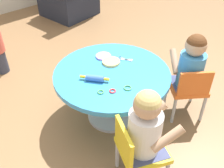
{
  "coord_description": "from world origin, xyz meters",
  "views": [
    {
      "loc": [
        -1.14,
        -1.28,
        1.69
      ],
      "look_at": [
        0.0,
        0.0,
        0.37
      ],
      "focal_mm": 41.57,
      "sensor_mm": 36.0,
      "label": 1
    }
  ],
  "objects_px": {
    "rolling_pin": "(95,78)",
    "seated_child_right": "(192,63)",
    "child_chair_left": "(138,150)",
    "craft_table": "(112,83)",
    "seated_child_left": "(146,125)",
    "child_chair_right": "(188,88)",
    "craft_scissors": "(123,59)"
  },
  "relations": [
    {
      "from": "seated_child_left",
      "to": "child_chair_right",
      "type": "height_order",
      "value": "seated_child_left"
    },
    {
      "from": "craft_scissors",
      "to": "seated_child_left",
      "type": "bearing_deg",
      "value": -123.61
    },
    {
      "from": "seated_child_left",
      "to": "seated_child_right",
      "type": "relative_size",
      "value": 1.0
    },
    {
      "from": "craft_table",
      "to": "seated_child_right",
      "type": "distance_m",
      "value": 0.67
    },
    {
      "from": "rolling_pin",
      "to": "seated_child_right",
      "type": "bearing_deg",
      "value": -28.99
    },
    {
      "from": "craft_scissors",
      "to": "craft_table",
      "type": "bearing_deg",
      "value": -157.01
    },
    {
      "from": "craft_table",
      "to": "rolling_pin",
      "type": "relative_size",
      "value": 4.86
    },
    {
      "from": "craft_table",
      "to": "child_chair_left",
      "type": "xyz_separation_m",
      "value": [
        -0.3,
        -0.59,
        -0.07
      ]
    },
    {
      "from": "seated_child_right",
      "to": "rolling_pin",
      "type": "bearing_deg",
      "value": 151.01
    },
    {
      "from": "child_chair_right",
      "to": "craft_scissors",
      "type": "xyz_separation_m",
      "value": [
        -0.31,
        0.5,
        0.18
      ]
    },
    {
      "from": "craft_table",
      "to": "child_chair_right",
      "type": "xyz_separation_m",
      "value": [
        0.5,
        -0.42,
        -0.07
      ]
    },
    {
      "from": "child_chair_left",
      "to": "seated_child_left",
      "type": "height_order",
      "value": "seated_child_left"
    },
    {
      "from": "seated_child_left",
      "to": "craft_table",
      "type": "bearing_deg",
      "value": 66.73
    },
    {
      "from": "seated_child_left",
      "to": "seated_child_right",
      "type": "distance_m",
      "value": 0.82
    },
    {
      "from": "rolling_pin",
      "to": "craft_scissors",
      "type": "relative_size",
      "value": 1.39
    },
    {
      "from": "craft_table",
      "to": "seated_child_left",
      "type": "relative_size",
      "value": 1.86
    },
    {
      "from": "child_chair_right",
      "to": "craft_table",
      "type": "bearing_deg",
      "value": 140.38
    },
    {
      "from": "seated_child_left",
      "to": "craft_scissors",
      "type": "xyz_separation_m",
      "value": [
        0.45,
        0.68,
        -0.04
      ]
    },
    {
      "from": "child_chair_left",
      "to": "seated_child_right",
      "type": "height_order",
      "value": "seated_child_right"
    },
    {
      "from": "seated_child_right",
      "to": "rolling_pin",
      "type": "xyz_separation_m",
      "value": [
        -0.7,
        0.39,
        -0.02
      ]
    },
    {
      "from": "child_chair_left",
      "to": "seated_child_right",
      "type": "xyz_separation_m",
      "value": [
        0.82,
        0.2,
        0.23
      ]
    },
    {
      "from": "seated_child_right",
      "to": "craft_table",
      "type": "bearing_deg",
      "value": 143.87
    },
    {
      "from": "seated_child_left",
      "to": "seated_child_right",
      "type": "xyz_separation_m",
      "value": [
        0.79,
        0.22,
        0.0
      ]
    },
    {
      "from": "child_chair_left",
      "to": "craft_scissors",
      "type": "relative_size",
      "value": 3.82
    },
    {
      "from": "child_chair_left",
      "to": "rolling_pin",
      "type": "distance_m",
      "value": 0.64
    },
    {
      "from": "seated_child_left",
      "to": "rolling_pin",
      "type": "xyz_separation_m",
      "value": [
        0.08,
        0.61,
        -0.02
      ]
    },
    {
      "from": "seated_child_right",
      "to": "craft_scissors",
      "type": "relative_size",
      "value": 3.63
    },
    {
      "from": "child_chair_right",
      "to": "craft_scissors",
      "type": "distance_m",
      "value": 0.62
    },
    {
      "from": "seated_child_right",
      "to": "rolling_pin",
      "type": "height_order",
      "value": "seated_child_right"
    },
    {
      "from": "child_chair_left",
      "to": "craft_scissors",
      "type": "distance_m",
      "value": 0.85
    },
    {
      "from": "seated_child_left",
      "to": "craft_scissors",
      "type": "height_order",
      "value": "seated_child_left"
    },
    {
      "from": "seated_child_right",
      "to": "craft_scissors",
      "type": "bearing_deg",
      "value": 125.29
    }
  ]
}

